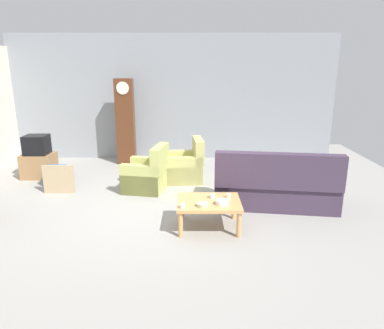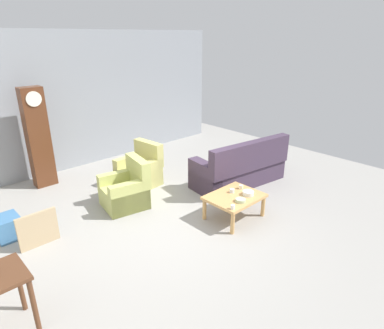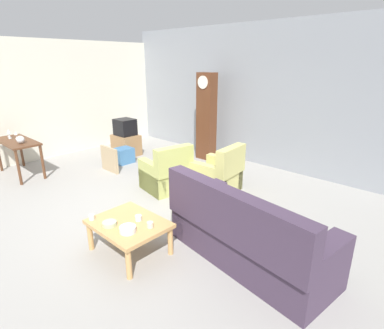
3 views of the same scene
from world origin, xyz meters
The scene contains 14 objects.
ground_plane centered at (0.00, 0.00, 0.00)m, with size 10.40×10.40×0.00m, color #999691.
garage_door_wall centered at (0.00, 3.60, 1.60)m, with size 8.40×0.16×3.20m, color gray.
couch_floral centered at (1.97, 0.08, 0.35)m, with size 2.20×1.16×1.04m.
armchair_olive_near centered at (-0.40, 0.93, 0.31)m, with size 0.92×0.89×0.92m.
armchair_olive_far centered at (0.36, 1.56, 0.31)m, with size 0.86×0.83×0.92m.
coffee_table_wood centered at (0.75, -0.77, 0.37)m, with size 0.96×0.76×0.44m.
grandfather_clock centered at (-1.17, 2.99, 1.06)m, with size 0.44×0.30×2.12m.
framed_picture_leaning centered at (-2.10, 0.76, 0.28)m, with size 0.60×0.05×0.56m, color tan.
storage_box_blue centered at (-2.39, 1.33, 0.18)m, with size 0.37×0.43×0.37m, color teal.
cup_white_porcelain centered at (0.36, -1.06, 0.47)m, with size 0.07×0.07×0.07m, color white.
cup_blue_rimmed centered at (0.81, -0.66, 0.47)m, with size 0.08×0.08×0.07m, color silver.
cup_cream_tall centered at (1.06, -0.67, 0.47)m, with size 0.08×0.08×0.07m, color beige.
bowl_white_stacked centered at (0.94, -0.92, 0.47)m, with size 0.20×0.20×0.07m, color white.
bowl_shallow_green centered at (0.65, -0.98, 0.46)m, with size 0.18×0.18×0.05m, color #B2C69E.
Camera 2 is at (-3.38, -4.06, 3.08)m, focal length 31.00 mm.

